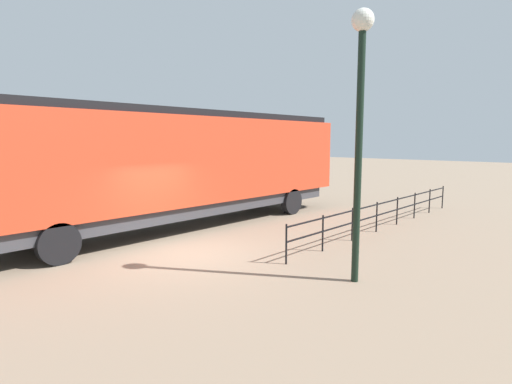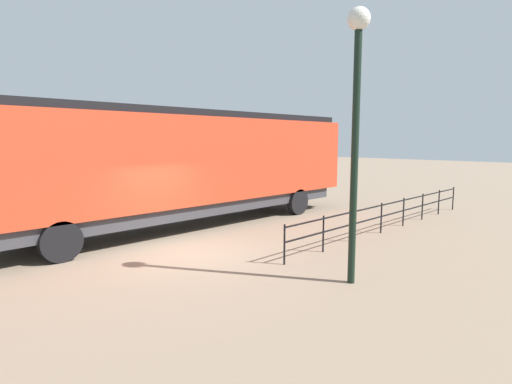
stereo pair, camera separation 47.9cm
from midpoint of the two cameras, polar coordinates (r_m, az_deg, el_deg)
The scene contains 4 objects.
ground_plane at distance 11.77m, azimuth -8.45°, elevation -8.49°, with size 120.00×120.00×0.00m, color #84705B.
locomotive at distance 15.35m, azimuth -7.35°, elevation 4.14°, with size 2.98×15.28×4.23m.
lamp_post at distance 9.16m, azimuth 15.41°, elevation 12.43°, with size 0.48×0.48×5.92m.
platform_fence at distance 15.41m, azimuth 19.51°, elevation -2.46°, with size 0.05×11.86×1.05m.
Camera 2 is at (9.30, -6.54, 3.18)m, focal length 28.52 mm.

